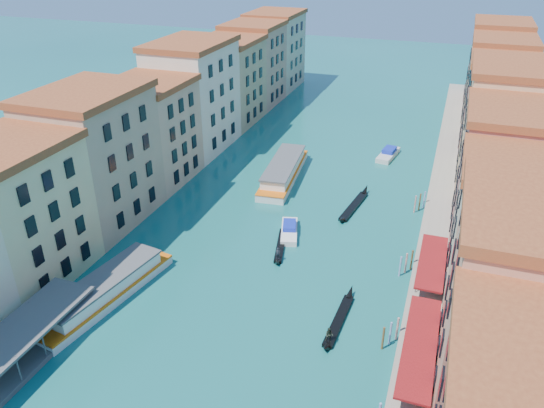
{
  "coord_description": "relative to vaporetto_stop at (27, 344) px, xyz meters",
  "views": [
    {
      "loc": [
        21.59,
        -18.91,
        39.47
      ],
      "look_at": [
        0.82,
        40.36,
        6.63
      ],
      "focal_mm": 35.0,
      "sensor_mm": 36.0,
      "label": 1
    }
  ],
  "objects": [
    {
      "name": "vaporetto_far",
      "position": [
        11.2,
        50.6,
        -0.04
      ],
      "size": [
        6.69,
        21.27,
        3.11
      ],
      "rotation": [
        0.0,
        0.0,
        0.09
      ],
      "color": "silver",
      "rests_on": "ground"
    },
    {
      "name": "quay",
      "position": [
        38.0,
        53.0,
        -0.94
      ],
      "size": [
        4.0,
        140.0,
        1.0
      ],
      "primitive_type": "cube",
      "color": "gray",
      "rests_on": "ground"
    },
    {
      "name": "gondola_right",
      "position": [
        29.21,
        15.43,
        -0.98
      ],
      "size": [
        1.58,
        12.12,
        2.42
      ],
      "rotation": [
        0.0,
        0.0,
        -0.05
      ],
      "color": "black",
      "rests_on": "ground"
    },
    {
      "name": "gondola_fore",
      "position": [
        18.0,
        28.61,
        -1.06
      ],
      "size": [
        3.33,
        11.16,
        2.25
      ],
      "rotation": [
        0.0,
        0.0,
        0.22
      ],
      "color": "black",
      "rests_on": "ground"
    },
    {
      "name": "motorboat_far",
      "position": [
        27.35,
        66.46,
        -0.8
      ],
      "size": [
        3.73,
        8.26,
        1.65
      ],
      "rotation": [
        0.0,
        0.0,
        -0.16
      ],
      "color": "silver",
      "rests_on": "ground"
    },
    {
      "name": "mooring_poles_left",
      "position": [
        -2.5,
        0.0,
        -0.14
      ],
      "size": [
        0.24,
        8.24,
        3.2
      ],
      "color": "brown",
      "rests_on": "ground"
    },
    {
      "name": "gondola_far",
      "position": [
        25.31,
        43.7,
        -1.05
      ],
      "size": [
        2.93,
        13.56,
        1.92
      ],
      "rotation": [
        0.0,
        0.0,
        -0.14
      ],
      "color": "black",
      "rests_on": "ground"
    },
    {
      "name": "right_bank_palazzos",
      "position": [
        46.0,
        53.0,
        8.31
      ],
      "size": [
        12.8,
        128.4,
        21.0
      ],
      "color": "#9E4430",
      "rests_on": "ground"
    },
    {
      "name": "left_bank_palazzos",
      "position": [
        -10.0,
        52.68,
        8.27
      ],
      "size": [
        12.8,
        128.4,
        21.0
      ],
      "color": "beige",
      "rests_on": "ground"
    },
    {
      "name": "mooring_poles_right",
      "position": [
        35.1,
        16.8,
        -0.14
      ],
      "size": [
        1.44,
        54.24,
        3.2
      ],
      "color": "brown",
      "rests_on": "ground"
    },
    {
      "name": "vaporetto_stop",
      "position": [
        0.0,
        0.0,
        0.0
      ],
      "size": [
        5.4,
        16.4,
        3.65
      ],
      "color": "#515153",
      "rests_on": "ground"
    },
    {
      "name": "motorboat_mid",
      "position": [
        18.05,
        32.45,
        -0.86
      ],
      "size": [
        4.12,
        7.49,
        1.48
      ],
      "rotation": [
        0.0,
        0.0,
        0.28
      ],
      "color": "white",
      "rests_on": "ground"
    },
    {
      "name": "vaporetto_near",
      "position": [
        2.0,
        10.65,
        -0.12
      ],
      "size": [
        7.57,
        20.2,
        2.94
      ],
      "rotation": [
        0.0,
        0.0,
        -0.16
      ],
      "color": "white",
      "rests_on": "ground"
    },
    {
      "name": "restaurant_awnings",
      "position": [
        38.19,
        11.0,
        1.55
      ],
      "size": [
        3.2,
        44.55,
        3.12
      ],
      "color": "maroon",
      "rests_on": "ground"
    }
  ]
}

